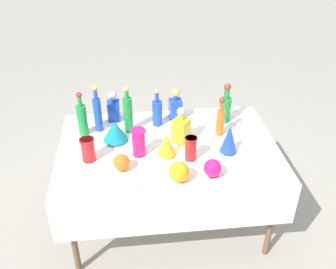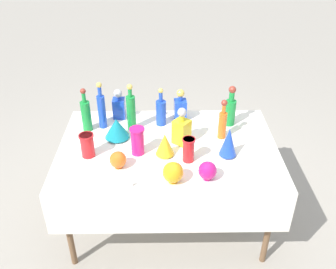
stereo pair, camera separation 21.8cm
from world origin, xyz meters
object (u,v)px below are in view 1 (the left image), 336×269
object	(u,v)px
tall_bottle_1	(98,112)
fluted_vase_1	(229,139)
fluted_vase_0	(115,131)
fluted_vase_2	(166,144)
square_decanter_0	(181,128)
square_decanter_1	(176,107)
tall_bottle_5	(128,113)
square_decanter_2	(114,108)
tall_bottle_0	(157,112)
round_bowl_2	(213,168)
slender_vase_2	(139,142)
round_bowl_1	(121,162)
round_bowl_0	(179,172)
tall_bottle_2	(220,120)
slender_vase_1	(191,148)
slender_vase_0	(88,149)
tall_bottle_4	(82,118)
tall_bottle_3	(226,106)

from	to	relation	value
tall_bottle_1	fluted_vase_1	world-z (taller)	tall_bottle_1
fluted_vase_0	fluted_vase_2	distance (m)	0.43
square_decanter_0	square_decanter_1	size ratio (longest dim) A/B	1.09
tall_bottle_5	square_decanter_2	distance (m)	0.23
tall_bottle_0	round_bowl_2	distance (m)	0.76
fluted_vase_0	fluted_vase_1	distance (m)	0.84
tall_bottle_1	slender_vase_2	xyz separation A→B (m)	(0.30, -0.37, -0.05)
tall_bottle_5	round_bowl_1	xyz separation A→B (m)	(-0.06, -0.50, -0.10)
fluted_vase_1	fluted_vase_2	xyz separation A→B (m)	(-0.45, 0.01, -0.03)
slender_vase_2	round_bowl_0	bearing A→B (deg)	-52.91
tall_bottle_2	slender_vase_2	size ratio (longest dim) A/B	1.55
tall_bottle_1	slender_vase_2	distance (m)	0.48
slender_vase_1	fluted_vase_1	size ratio (longest dim) A/B	0.80
tall_bottle_5	round_bowl_2	distance (m)	0.83
slender_vase_2	fluted_vase_1	xyz separation A→B (m)	(0.64, -0.04, 0.01)
tall_bottle_2	fluted_vase_2	world-z (taller)	tall_bottle_2
tall_bottle_5	slender_vase_0	world-z (taller)	tall_bottle_5
tall_bottle_1	slender_vase_1	bearing A→B (deg)	-35.12
round_bowl_1	round_bowl_2	size ratio (longest dim) A/B	0.95
tall_bottle_0	round_bowl_1	world-z (taller)	tall_bottle_0
tall_bottle_4	fluted_vase_0	world-z (taller)	tall_bottle_4
square_decanter_1	fluted_vase_1	bearing A→B (deg)	-58.98
tall_bottle_2	fluted_vase_1	size ratio (longest dim) A/B	1.43
slender_vase_0	slender_vase_1	xyz separation A→B (m)	(0.71, -0.07, 0.00)
tall_bottle_0	fluted_vase_2	distance (m)	0.43
square_decanter_1	slender_vase_0	xyz separation A→B (m)	(-0.68, -0.51, -0.01)
round_bowl_1	fluted_vase_0	bearing A→B (deg)	96.77
tall_bottle_4	round_bowl_1	size ratio (longest dim) A/B	2.95
tall_bottle_5	fluted_vase_1	xyz separation A→B (m)	(0.71, -0.37, -0.05)
tall_bottle_4	square_decanter_0	world-z (taller)	tall_bottle_4
tall_bottle_5	slender_vase_0	distance (m)	0.46
round_bowl_0	tall_bottle_4	bearing A→B (deg)	135.50
square_decanter_2	slender_vase_0	xyz separation A→B (m)	(-0.17, -0.55, -0.02)
round_bowl_2	tall_bottle_2	bearing A→B (deg)	72.10
slender_vase_0	slender_vase_2	xyz separation A→B (m)	(0.35, 0.03, 0.02)
tall_bottle_3	fluted_vase_1	xyz separation A→B (m)	(-0.08, -0.44, -0.02)
tall_bottle_0	tall_bottle_3	world-z (taller)	tall_bottle_3
tall_bottle_4	slender_vase_0	bearing A→B (deg)	-79.93
round_bowl_0	round_bowl_1	size ratio (longest dim) A/B	1.18
fluted_vase_1	round_bowl_0	distance (m)	0.49
square_decanter_0	tall_bottle_5	bearing A→B (deg)	152.68
fluted_vase_1	round_bowl_2	bearing A→B (deg)	-123.57
square_decanter_0	slender_vase_0	world-z (taller)	square_decanter_0
square_decanter_1	tall_bottle_4	bearing A→B (deg)	-167.58
tall_bottle_2	round_bowl_1	distance (m)	0.84
slender_vase_0	fluted_vase_0	bearing A→B (deg)	51.20
tall_bottle_3	round_bowl_1	size ratio (longest dim) A/B	2.76
tall_bottle_3	tall_bottle_4	distance (m)	1.14
square_decanter_0	round_bowl_1	bearing A→B (deg)	-145.93
slender_vase_2	round_bowl_2	size ratio (longest dim) A/B	1.61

